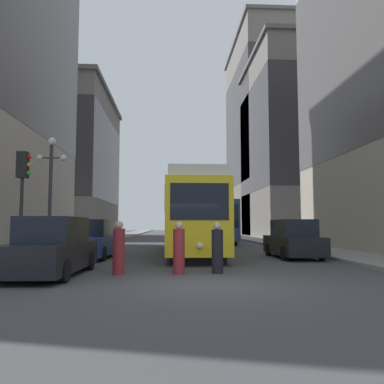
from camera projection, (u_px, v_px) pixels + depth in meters
ground_plane at (211, 285)px, 10.03m from camera, size 200.00×200.00×0.00m
sidewalk_left at (120, 236)px, 49.44m from camera, size 3.17×120.00×0.15m
sidewalk_right at (238, 236)px, 50.24m from camera, size 3.17×120.00×0.15m
streetcar at (190, 215)px, 21.10m from camera, size 2.71×13.59×3.89m
transit_bus at (216, 220)px, 33.35m from camera, size 2.90×11.14×3.45m
parked_car_left_near at (92, 240)px, 18.17m from camera, size 2.08×4.70×1.82m
parked_car_left_mid at (52, 248)px, 12.06m from camera, size 1.97×4.86×1.82m
parked_car_right_far at (293, 240)px, 18.43m from camera, size 1.89×4.51×1.82m
pedestrian_crossing_near at (179, 249)px, 12.41m from camera, size 0.38×0.38×1.68m
pedestrian_crossing_far at (119, 249)px, 12.34m from camera, size 0.38×0.38×1.70m
pedestrian_on_sidewalk at (217, 249)px, 12.56m from camera, size 0.37×0.37×1.66m
traffic_light_near_left at (23, 177)px, 14.01m from camera, size 0.47×0.36×4.07m
lamp_post_left_near at (51, 178)px, 17.92m from camera, size 1.41×0.36×5.50m
building_left_midblock at (57, 163)px, 49.68m from camera, size 13.81×20.41×18.47m
building_right_corner at (314, 144)px, 49.57m from camera, size 16.49×17.26×23.23m
building_right_midblock at (270, 133)px, 62.35m from camera, size 11.67×21.77×31.57m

